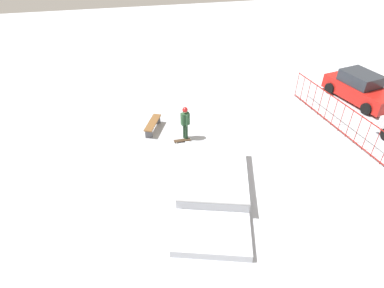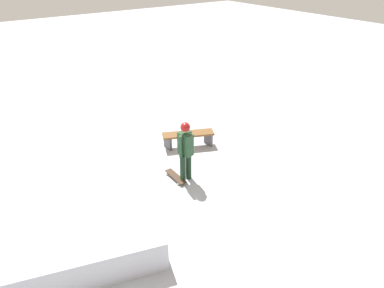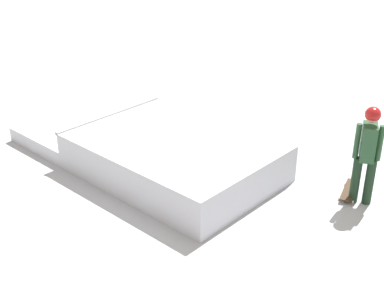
{
  "view_description": "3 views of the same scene",
  "coord_description": "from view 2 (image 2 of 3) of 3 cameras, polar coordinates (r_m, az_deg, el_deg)",
  "views": [
    {
      "loc": [
        9.6,
        -3.2,
        8.94
      ],
      "look_at": [
        -1.22,
        -0.75,
        0.9
      ],
      "focal_mm": 30.22,
      "sensor_mm": 36.0,
      "label": 1
    },
    {
      "loc": [
        1.17,
        5.31,
        5.32
      ],
      "look_at": [
        -3.19,
        -0.76,
        1.0
      ],
      "focal_mm": 30.83,
      "sensor_mm": 36.0,
      "label": 2
    },
    {
      "loc": [
        -3.62,
        7.36,
        4.65
      ],
      "look_at": [
        0.08,
        -0.4,
        0.6
      ],
      "focal_mm": 48.68,
      "sensor_mm": 36.0,
      "label": 3
    }
  ],
  "objects": [
    {
      "name": "park_bench",
      "position": [
        10.32,
        -0.66,
        1.31
      ],
      "size": [
        1.62,
        1.03,
        0.48
      ],
      "rotation": [
        0.0,
        0.0,
        2.71
      ],
      "color": "brown",
      "rests_on": "ground"
    },
    {
      "name": "skateboard",
      "position": [
        9.0,
        -2.87,
        -5.63
      ],
      "size": [
        0.26,
        0.8,
        0.09
      ],
      "rotation": [
        0.0,
        0.0,
        4.71
      ],
      "color": "#3F2D1E",
      "rests_on": "ground"
    },
    {
      "name": "skater",
      "position": [
        8.45,
        -1.13,
        -0.66
      ],
      "size": [
        0.43,
        0.42,
        1.73
      ],
      "rotation": [
        0.0,
        0.0,
        4.91
      ],
      "color": "black",
      "rests_on": "ground"
    },
    {
      "name": "ground_plane",
      "position": [
        7.6,
        -17.07,
        -16.07
      ],
      "size": [
        60.0,
        60.0,
        0.0
      ],
      "primitive_type": "plane",
      "color": "#B2B7C1"
    },
    {
      "name": "skate_ramp",
      "position": [
        7.57,
        -24.3,
        -14.68
      ],
      "size": [
        5.93,
        4.07,
        0.74
      ],
      "rotation": [
        0.0,
        0.0,
        -0.3
      ],
      "color": "silver",
      "rests_on": "ground"
    }
  ]
}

